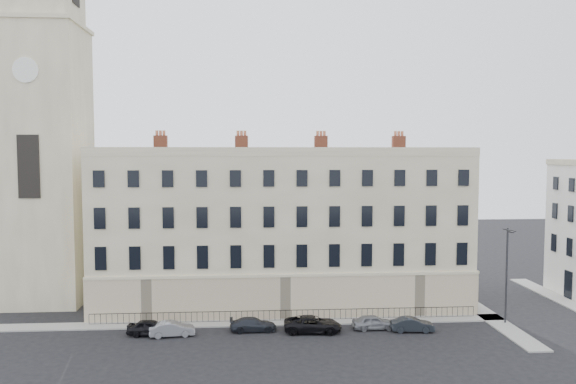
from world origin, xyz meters
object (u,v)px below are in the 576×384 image
at_px(car_a, 151,328).
at_px(car_b, 172,329).
at_px(car_d, 313,324).
at_px(car_e, 373,322).
at_px(streetlamp, 507,271).
at_px(car_c, 253,324).
at_px(car_f, 412,325).

xyz_separation_m(car_a, car_b, (1.80, -0.30, -0.05)).
distance_m(car_d, car_e, 5.35).
distance_m(car_b, streetlamp, 29.62).
xyz_separation_m(car_c, car_f, (13.62, -1.08, 0.02)).
relative_size(car_b, car_d, 0.76).
bearing_deg(car_a, streetlamp, -82.04).
xyz_separation_m(car_e, streetlamp, (12.12, 0.58, 4.18)).
relative_size(car_c, car_d, 0.81).
distance_m(car_b, car_f, 20.37).
bearing_deg(streetlamp, car_b, 166.86).
distance_m(car_a, car_d, 13.65).
distance_m(car_a, streetlamp, 31.39).
xyz_separation_m(car_b, car_c, (6.76, 0.84, -0.04)).
relative_size(car_a, car_c, 0.97).
relative_size(car_b, car_c, 0.94).
xyz_separation_m(car_a, car_c, (8.56, 0.54, -0.08)).
xyz_separation_m(car_d, streetlamp, (17.45, 0.98, 4.12)).
distance_m(car_d, car_f, 8.54).
bearing_deg(streetlamp, car_a, 166.17).
bearing_deg(car_d, car_e, -81.00).
bearing_deg(car_d, car_a, 94.33).
height_order(car_a, car_d, car_d).
xyz_separation_m(car_d, car_e, (5.33, 0.41, -0.06)).
bearing_deg(car_d, car_b, 95.74).
bearing_deg(car_e, car_c, 85.68).
bearing_deg(car_b, car_a, 73.18).
bearing_deg(car_e, car_d, 91.19).
bearing_deg(car_f, car_b, 94.11).
bearing_deg(car_e, car_f, -108.30).
bearing_deg(streetlamp, car_d, 167.72).
bearing_deg(car_a, car_d, -84.03).
relative_size(car_a, car_e, 1.06).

